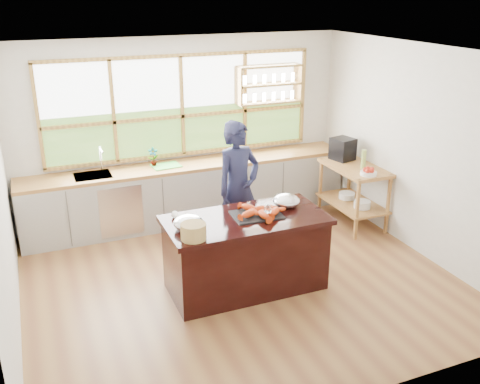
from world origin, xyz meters
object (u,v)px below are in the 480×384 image
espresso_machine (343,149)px  wicker_basket (193,231)px  island (246,253)px  cook (238,188)px

espresso_machine → wicker_basket: bearing=-162.9°
island → espresso_machine: espresso_machine is taller
espresso_machine → wicker_basket: 3.39m
island → cook: 1.06m
wicker_basket → island: bearing=22.6°
cook → wicker_basket: cook is taller
espresso_machine → wicker_basket: espresso_machine is taller
espresso_machine → island: bearing=-160.5°
cook → wicker_basket: (-0.99, -1.21, 0.09)m
cook → wicker_basket: bearing=-144.9°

